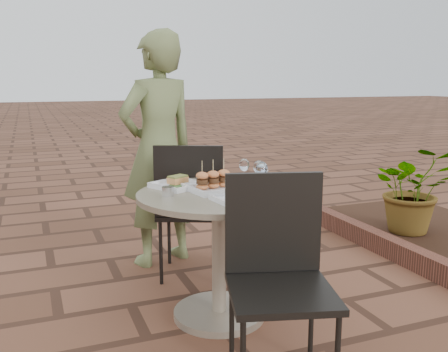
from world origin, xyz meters
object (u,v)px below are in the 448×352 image
object	(u,v)px
chair_far	(190,200)
plate_salmon	(178,184)
plate_sliders	(213,184)
plate_tuna	(237,199)
cafe_table	(219,236)
chair_near	(277,262)
diner	(158,150)

from	to	relation	value
chair_far	plate_salmon	xyz separation A→B (m)	(-0.19, -0.37, 0.20)
plate_sliders	plate_tuna	world-z (taller)	plate_sliders
cafe_table	plate_sliders	distance (m)	0.29
cafe_table	chair_near	bearing A→B (deg)	-87.27
chair_near	cafe_table	bearing A→B (deg)	108.55
chair_near	plate_tuna	xyz separation A→B (m)	(-0.02, 0.42, 0.19)
chair_far	diner	size ratio (longest dim) A/B	0.55
diner	chair_far	bearing A→B (deg)	85.70
plate_salmon	plate_sliders	xyz separation A→B (m)	(0.16, -0.15, 0.02)
plate_salmon	diner	bearing A→B (deg)	83.79
cafe_table	diner	xyz separation A→B (m)	(-0.09, 1.00, 0.36)
cafe_table	plate_salmon	distance (m)	0.38
plate_salmon	plate_tuna	world-z (taller)	plate_salmon
plate_sliders	cafe_table	bearing A→B (deg)	-78.78
cafe_table	plate_salmon	bearing A→B (deg)	128.69
diner	plate_sliders	world-z (taller)	diner
plate_sliders	plate_tuna	bearing A→B (deg)	-84.93
chair_near	diner	size ratio (longest dim) A/B	0.55
cafe_table	chair_far	distance (m)	0.59
chair_far	plate_tuna	size ratio (longest dim) A/B	3.85
cafe_table	chair_far	bearing A→B (deg)	87.95
cafe_table	chair_near	world-z (taller)	chair_near
diner	plate_salmon	xyz separation A→B (m)	(-0.09, -0.78, -0.09)
cafe_table	plate_sliders	xyz separation A→B (m)	(-0.01, 0.06, 0.28)
chair_near	diner	xyz separation A→B (m)	(-0.12, 1.63, 0.29)
plate_sliders	plate_tuna	distance (m)	0.28
chair_near	plate_tuna	bearing A→B (deg)	108.18
plate_sliders	chair_far	bearing A→B (deg)	86.45
diner	plate_sliders	size ratio (longest dim) A/B	5.31
cafe_table	plate_tuna	distance (m)	0.34
plate_salmon	plate_tuna	size ratio (longest dim) A/B	1.37
plate_tuna	diner	bearing A→B (deg)	94.62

